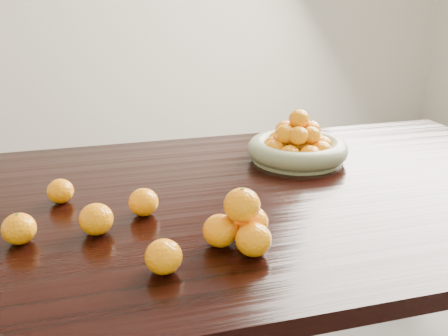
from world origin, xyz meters
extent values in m
cube|color=black|center=(0.00, 0.00, 0.73)|extent=(2.00, 1.00, 0.04)
cube|color=black|center=(0.93, 0.43, 0.35)|extent=(0.08, 0.08, 0.71)
cylinder|color=gray|center=(0.32, 0.20, 0.76)|extent=(0.27, 0.27, 0.01)
torus|color=gray|center=(0.32, 0.20, 0.78)|extent=(0.30, 0.30, 0.06)
ellipsoid|color=#FF9807|center=(0.40, 0.19, 0.79)|extent=(0.06, 0.06, 0.06)
ellipsoid|color=#FF9807|center=(0.39, 0.24, 0.79)|extent=(0.06, 0.06, 0.06)
ellipsoid|color=#FF9807|center=(0.34, 0.27, 0.79)|extent=(0.06, 0.06, 0.05)
ellipsoid|color=#FF9807|center=(0.29, 0.28, 0.79)|extent=(0.06, 0.06, 0.06)
ellipsoid|color=#FF9807|center=(0.26, 0.23, 0.79)|extent=(0.06, 0.06, 0.05)
ellipsoid|color=#FF9807|center=(0.24, 0.18, 0.79)|extent=(0.06, 0.06, 0.06)
ellipsoid|color=#FF9807|center=(0.27, 0.14, 0.79)|extent=(0.06, 0.06, 0.06)
ellipsoid|color=#FF9807|center=(0.32, 0.12, 0.79)|extent=(0.06, 0.06, 0.06)
ellipsoid|color=#FF9807|center=(0.37, 0.14, 0.79)|extent=(0.06, 0.06, 0.06)
ellipsoid|color=#FF9807|center=(0.33, 0.19, 0.79)|extent=(0.06, 0.06, 0.05)
ellipsoid|color=#FF9807|center=(0.36, 0.21, 0.84)|extent=(0.06, 0.06, 0.06)
ellipsoid|color=#FF9807|center=(0.34, 0.24, 0.84)|extent=(0.06, 0.06, 0.05)
ellipsoid|color=#FF9807|center=(0.29, 0.24, 0.84)|extent=(0.06, 0.06, 0.05)
ellipsoid|color=#FF9807|center=(0.28, 0.19, 0.84)|extent=(0.06, 0.06, 0.06)
ellipsoid|color=#FF9807|center=(0.30, 0.16, 0.84)|extent=(0.06, 0.06, 0.05)
ellipsoid|color=#FF9807|center=(0.35, 0.17, 0.83)|extent=(0.05, 0.05, 0.05)
ellipsoid|color=#FF9807|center=(0.32, 0.20, 0.87)|extent=(0.06, 0.06, 0.06)
ellipsoid|color=#FF9807|center=(0.02, -0.29, 0.78)|extent=(0.07, 0.07, 0.07)
ellipsoid|color=#FF9807|center=(0.04, -0.22, 0.78)|extent=(0.07, 0.07, 0.07)
ellipsoid|color=#FF9807|center=(-0.03, -0.24, 0.78)|extent=(0.07, 0.07, 0.07)
ellipsoid|color=#FF9807|center=(0.01, -0.25, 0.84)|extent=(0.07, 0.07, 0.07)
ellipsoid|color=#FF9807|center=(-0.42, -0.12, 0.78)|extent=(0.07, 0.07, 0.06)
ellipsoid|color=#FF9807|center=(-0.27, -0.12, 0.78)|extent=(0.07, 0.07, 0.07)
ellipsoid|color=#FF9807|center=(-0.16, -0.31, 0.78)|extent=(0.07, 0.07, 0.06)
ellipsoid|color=#FF9807|center=(-0.35, 0.06, 0.78)|extent=(0.06, 0.06, 0.06)
ellipsoid|color=#FF9807|center=(-0.16, -0.06, 0.78)|extent=(0.07, 0.07, 0.06)
camera|label=1|loc=(-0.26, -1.10, 1.25)|focal=40.00mm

